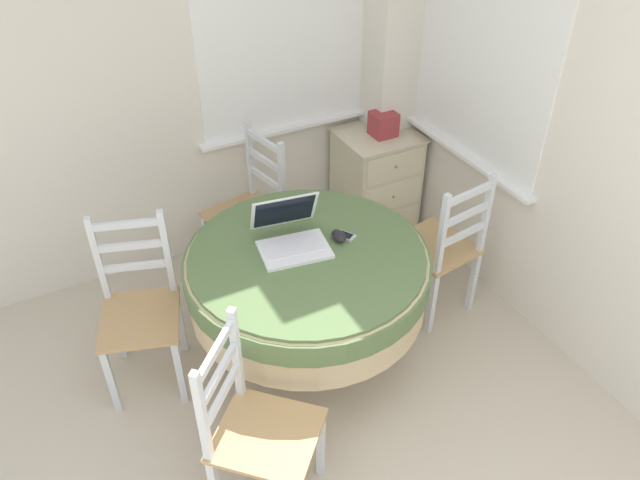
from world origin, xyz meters
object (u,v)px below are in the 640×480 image
object	(u,v)px
dining_chair_camera_near	(256,431)
computer_mouse	(339,236)
round_dining_table	(307,275)
laptop	(291,236)
dining_chair_near_right_window	(441,248)
dining_chair_near_back_window	(250,211)
cell_phone	(345,236)
corner_cabinet	(376,179)
storage_box	(383,124)
dining_chair_left_flank	(140,310)

from	to	relation	value
dining_chair_camera_near	computer_mouse	bearing A→B (deg)	41.54
round_dining_table	dining_chair_camera_near	size ratio (longest dim) A/B	1.29
laptop	dining_chair_near_right_window	bearing A→B (deg)	-6.24
dining_chair_near_back_window	dining_chair_camera_near	xyz separation A→B (m)	(-0.59, -1.50, 0.00)
cell_phone	corner_cabinet	xyz separation A→B (m)	(0.77, 0.92, -0.38)
corner_cabinet	storage_box	distance (m)	0.43
round_dining_table	dining_chair_near_right_window	world-z (taller)	dining_chair_near_right_window
storage_box	dining_chair_near_right_window	bearing A→B (deg)	-100.34
dining_chair_near_back_window	dining_chair_near_right_window	size ratio (longest dim) A/B	1.00
computer_mouse	dining_chair_near_right_window	world-z (taller)	dining_chair_near_right_window
cell_phone	corner_cabinet	world-z (taller)	cell_phone
computer_mouse	dining_chair_near_right_window	xyz separation A→B (m)	(0.66, -0.02, -0.31)
cell_phone	dining_chair_camera_near	distance (m)	1.08
dining_chair_left_flank	storage_box	bearing A→B (deg)	19.23
computer_mouse	cell_phone	bearing A→B (deg)	13.98
dining_chair_near_right_window	corner_cabinet	bearing A→B (deg)	80.94
cell_phone	corner_cabinet	size ratio (longest dim) A/B	0.16
cell_phone	storage_box	xyz separation A→B (m)	(0.79, 0.89, 0.05)
laptop	computer_mouse	bearing A→B (deg)	-19.69
dining_chair_left_flank	storage_box	xyz separation A→B (m)	(1.82, 0.63, 0.33)
dining_chair_camera_near	storage_box	distance (m)	2.25
round_dining_table	computer_mouse	size ratio (longest dim) A/B	12.27
dining_chair_near_back_window	dining_chair_left_flank	world-z (taller)	same
round_dining_table	corner_cabinet	distance (m)	1.41
laptop	cell_phone	size ratio (longest dim) A/B	3.37
cell_phone	dining_chair_camera_near	world-z (taller)	dining_chair_camera_near
round_dining_table	dining_chair_near_back_window	xyz separation A→B (m)	(0.03, 0.86, -0.14)
laptop	dining_chair_left_flank	bearing A→B (deg)	166.02
round_dining_table	dining_chair_left_flank	distance (m)	0.86
computer_mouse	dining_chair_left_flank	bearing A→B (deg)	164.68
dining_chair_near_back_window	dining_chair_camera_near	size ratio (longest dim) A/B	1.00
computer_mouse	corner_cabinet	xyz separation A→B (m)	(0.81, 0.93, -0.40)
cell_phone	dining_chair_near_right_window	size ratio (longest dim) A/B	0.12
computer_mouse	dining_chair_left_flank	size ratio (longest dim) A/B	0.11
dining_chair_near_back_window	cell_phone	bearing A→B (deg)	-76.06
dining_chair_near_back_window	dining_chair_left_flank	size ratio (longest dim) A/B	1.00
dining_chair_left_flank	corner_cabinet	distance (m)	1.92
dining_chair_near_right_window	dining_chair_camera_near	world-z (taller)	same
dining_chair_near_right_window	dining_chair_left_flank	bearing A→B (deg)	170.15
dining_chair_near_back_window	dining_chair_left_flank	xyz separation A→B (m)	(-0.83, -0.56, 0.00)
dining_chair_near_back_window	storage_box	xyz separation A→B (m)	(0.99, 0.07, 0.33)
cell_phone	dining_chair_near_back_window	bearing A→B (deg)	103.94
laptop	corner_cabinet	size ratio (longest dim) A/B	0.56
laptop	dining_chair_camera_near	world-z (taller)	laptop
dining_chair_left_flank	computer_mouse	bearing A→B (deg)	-15.32
dining_chair_left_flank	laptop	bearing A→B (deg)	-13.98
dining_chair_near_back_window	dining_chair_near_right_window	world-z (taller)	same
storage_box	round_dining_table	bearing A→B (deg)	-137.70
laptop	corner_cabinet	distance (m)	1.41
dining_chair_near_back_window	computer_mouse	bearing A→B (deg)	-79.24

